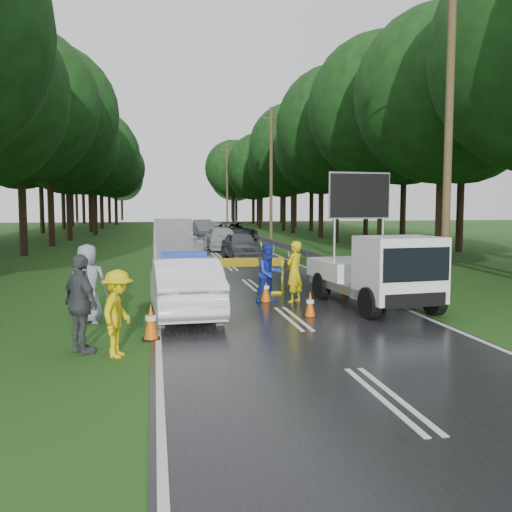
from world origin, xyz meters
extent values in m
plane|color=#1F4413|center=(0.00, 0.00, 0.00)|extent=(160.00, 160.00, 0.00)
cube|color=black|center=(0.00, 30.00, 0.01)|extent=(7.00, 140.00, 0.02)
cylinder|color=gray|center=(3.70, 0.00, 0.35)|extent=(0.12, 0.12, 0.70)
cube|color=gray|center=(3.70, 30.00, 0.55)|extent=(0.05, 60.00, 0.30)
cylinder|color=#4C3B23|center=(5.20, 2.00, 5.00)|extent=(0.24, 0.24, 10.00)
cylinder|color=#4C3B23|center=(5.20, 28.00, 5.00)|extent=(0.24, 0.24, 10.00)
cube|color=#4C3B23|center=(5.20, 28.00, 9.20)|extent=(1.40, 0.08, 0.08)
cylinder|color=#4C3B23|center=(5.20, 54.00, 5.00)|extent=(0.24, 0.24, 10.00)
cube|color=#4C3B23|center=(5.20, 54.00, 9.20)|extent=(1.40, 0.08, 0.08)
imported|color=white|center=(-2.66, 0.87, 0.76)|extent=(1.81, 4.67, 1.52)
cube|color=#1938A5|center=(-2.66, 0.87, 1.59)|extent=(1.15, 0.37, 0.15)
cube|color=gray|center=(2.63, 1.67, 0.54)|extent=(2.38, 4.31, 0.25)
cube|color=white|center=(2.53, 2.65, 0.93)|extent=(2.29, 2.56, 0.54)
cube|color=white|center=(2.81, -0.09, 1.23)|extent=(2.12, 1.77, 1.67)
cube|color=black|center=(2.89, -0.89, 1.42)|extent=(1.81, 0.23, 0.83)
cube|color=black|center=(2.57, 2.26, 3.14)|extent=(1.87, 0.31, 1.28)
cylinder|color=black|center=(1.90, -0.38, 0.41)|extent=(0.36, 0.85, 0.82)
cylinder|color=black|center=(3.76, -0.19, 0.41)|extent=(0.36, 0.85, 0.82)
cylinder|color=black|center=(1.58, 2.75, 0.41)|extent=(0.36, 0.85, 0.82)
cylinder|color=black|center=(3.43, 2.94, 0.41)|extent=(0.36, 0.85, 0.82)
cube|color=#D1DE0C|center=(-2.12, 4.04, 0.55)|extent=(0.07, 0.07, 1.10)
cube|color=#D1DE0C|center=(-1.57, 4.02, 0.55)|extent=(0.07, 0.07, 1.10)
cube|color=#D1DE0C|center=(0.08, 3.98, 0.55)|extent=(0.07, 0.07, 1.10)
cube|color=#D1DE0C|center=(0.64, 3.96, 0.55)|extent=(0.07, 0.07, 1.10)
cube|color=#F2CC00|center=(-0.74, 4.00, 1.05)|extent=(2.87, 0.14, 0.28)
imported|color=#D0B90B|center=(0.64, 2.38, 0.91)|extent=(0.78, 0.77, 1.82)
imported|color=#192DA2|center=(-0.10, 2.43, 0.87)|extent=(1.02, 0.90, 1.75)
imported|color=yellow|center=(-4.10, -2.87, 0.83)|extent=(0.88, 1.20, 1.67)
imported|color=#3C4044|center=(-4.81, -2.50, 0.97)|extent=(1.04, 1.20, 1.94)
imported|color=gray|center=(-5.01, 0.39, 0.97)|extent=(1.01, 0.72, 1.94)
imported|color=#3C3E43|center=(1.12, 16.10, 0.71)|extent=(1.87, 4.24, 1.42)
imported|color=#9D9FA4|center=(0.80, 22.10, 0.69)|extent=(2.16, 4.86, 1.39)
imported|color=black|center=(2.60, 29.15, 0.76)|extent=(3.21, 5.72, 1.51)
imported|color=#404347|center=(1.11, 39.93, 0.71)|extent=(1.73, 4.40, 1.43)
cube|color=black|center=(-3.50, -1.63, 0.02)|extent=(0.37, 0.37, 0.03)
cone|color=#E85C07|center=(-3.50, -1.63, 0.41)|extent=(0.31, 0.31, 0.77)
cube|color=black|center=(0.50, 0.14, 0.01)|extent=(0.32, 0.32, 0.03)
cone|color=#E85C07|center=(0.50, 0.14, 0.35)|extent=(0.27, 0.27, 0.66)
cube|color=black|center=(-0.20, 2.50, 0.02)|extent=(0.36, 0.36, 0.03)
cone|color=#E85C07|center=(-0.20, 2.50, 0.40)|extent=(0.30, 0.30, 0.75)
cube|color=black|center=(-2.49, 0.50, 0.01)|extent=(0.34, 0.34, 0.03)
cone|color=#E85C07|center=(-2.49, 0.50, 0.37)|extent=(0.28, 0.28, 0.70)
cube|color=black|center=(2.93, 4.50, 0.02)|extent=(0.37, 0.37, 0.03)
cone|color=#E85C07|center=(2.93, 4.50, 0.40)|extent=(0.30, 0.30, 0.76)
camera|label=1|loc=(-3.39, -13.79, 2.90)|focal=40.00mm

